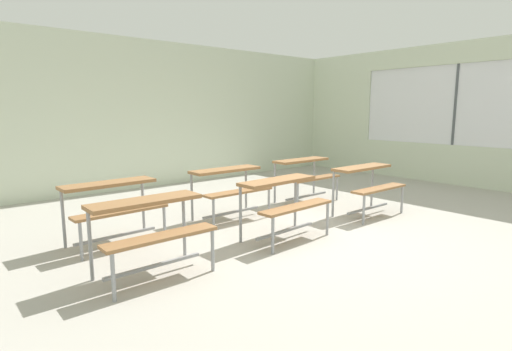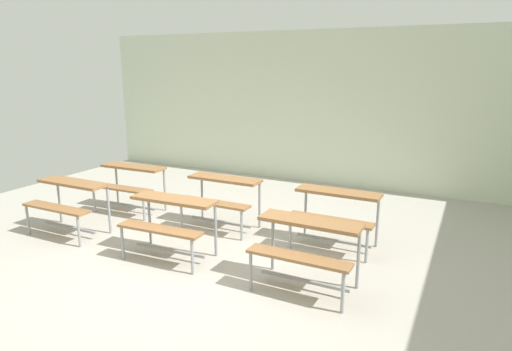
{
  "view_description": "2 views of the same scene",
  "coord_description": "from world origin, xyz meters",
  "px_view_note": "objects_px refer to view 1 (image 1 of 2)",
  "views": [
    {
      "loc": [
        -3.8,
        -3.3,
        1.6
      ],
      "look_at": [
        -0.38,
        0.72,
        0.73
      ],
      "focal_mm": 28.0,
      "sensor_mm": 36.0,
      "label": 1
    },
    {
      "loc": [
        2.85,
        -3.95,
        2.34
      ],
      "look_at": [
        0.18,
        1.37,
        0.85
      ],
      "focal_mm": 31.04,
      "sensor_mm": 36.0,
      "label": 2
    }
  ],
  "objects_px": {
    "desk_bench_r0c0": "(151,219)",
    "desk_bench_r1c0": "(113,198)",
    "desk_bench_r0c1": "(284,194)",
    "desk_bench_r0c2": "(368,179)",
    "desk_bench_r1c1": "(230,181)",
    "desk_bench_r1c2": "(306,170)"
  },
  "relations": [
    {
      "from": "desk_bench_r1c1",
      "to": "desk_bench_r0c2",
      "type": "bearing_deg",
      "value": -33.71
    },
    {
      "from": "desk_bench_r0c0",
      "to": "desk_bench_r1c0",
      "type": "xyz_separation_m",
      "value": [
        0.08,
        1.16,
        0.0
      ]
    },
    {
      "from": "desk_bench_r0c2",
      "to": "desk_bench_r1c2",
      "type": "bearing_deg",
      "value": 93.11
    },
    {
      "from": "desk_bench_r1c1",
      "to": "desk_bench_r1c0",
      "type": "bearing_deg",
      "value": -179.82
    },
    {
      "from": "desk_bench_r1c0",
      "to": "desk_bench_r1c1",
      "type": "distance_m",
      "value": 1.73
    },
    {
      "from": "desk_bench_r0c2",
      "to": "desk_bench_r1c0",
      "type": "distance_m",
      "value": 3.66
    },
    {
      "from": "desk_bench_r0c0",
      "to": "desk_bench_r1c0",
      "type": "distance_m",
      "value": 1.16
    },
    {
      "from": "desk_bench_r0c0",
      "to": "desk_bench_r0c2",
      "type": "distance_m",
      "value": 3.55
    },
    {
      "from": "desk_bench_r0c2",
      "to": "desk_bench_r1c1",
      "type": "relative_size",
      "value": 1.0
    },
    {
      "from": "desk_bench_r0c2",
      "to": "desk_bench_r1c0",
      "type": "xyz_separation_m",
      "value": [
        -3.47,
        1.17,
        0.0
      ]
    },
    {
      "from": "desk_bench_r0c0",
      "to": "desk_bench_r1c2",
      "type": "height_order",
      "value": "same"
    },
    {
      "from": "desk_bench_r0c0",
      "to": "desk_bench_r0c1",
      "type": "relative_size",
      "value": 0.98
    },
    {
      "from": "desk_bench_r0c1",
      "to": "desk_bench_r1c1",
      "type": "bearing_deg",
      "value": 85.63
    },
    {
      "from": "desk_bench_r0c0",
      "to": "desk_bench_r1c2",
      "type": "xyz_separation_m",
      "value": [
        3.49,
        1.21,
        0.0
      ]
    },
    {
      "from": "desk_bench_r0c1",
      "to": "desk_bench_r1c0",
      "type": "distance_m",
      "value": 2.06
    },
    {
      "from": "desk_bench_r1c2",
      "to": "desk_bench_r0c1",
      "type": "bearing_deg",
      "value": -144.07
    },
    {
      "from": "desk_bench_r1c0",
      "to": "desk_bench_r1c2",
      "type": "distance_m",
      "value": 3.42
    },
    {
      "from": "desk_bench_r0c0",
      "to": "desk_bench_r1c0",
      "type": "bearing_deg",
      "value": 86.32
    },
    {
      "from": "desk_bench_r0c1",
      "to": "desk_bench_r0c2",
      "type": "bearing_deg",
      "value": -2.84
    },
    {
      "from": "desk_bench_r1c0",
      "to": "desk_bench_r0c1",
      "type": "bearing_deg",
      "value": -36.71
    },
    {
      "from": "desk_bench_r1c1",
      "to": "desk_bench_r1c2",
      "type": "xyz_separation_m",
      "value": [
        1.69,
        0.05,
        0.0
      ]
    },
    {
      "from": "desk_bench_r0c1",
      "to": "desk_bench_r0c2",
      "type": "distance_m",
      "value": 1.78
    }
  ]
}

